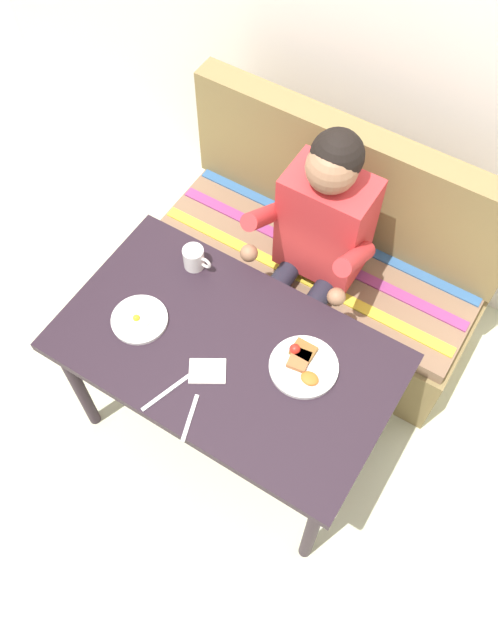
% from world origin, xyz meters
% --- Properties ---
extents(ground_plane, '(8.00, 8.00, 0.00)m').
position_xyz_m(ground_plane, '(0.00, 0.00, 0.00)').
color(ground_plane, beige).
extents(back_wall, '(4.40, 0.10, 2.60)m').
position_xyz_m(back_wall, '(0.00, 1.27, 1.30)').
color(back_wall, silver).
rests_on(back_wall, ground).
extents(table, '(1.20, 0.70, 0.73)m').
position_xyz_m(table, '(0.00, 0.00, 0.65)').
color(table, black).
rests_on(table, ground).
extents(couch, '(1.44, 0.56, 1.00)m').
position_xyz_m(couch, '(0.00, 0.76, 0.33)').
color(couch, olive).
rests_on(couch, ground).
extents(person, '(0.45, 0.61, 1.21)m').
position_xyz_m(person, '(0.03, 0.59, 0.74)').
color(person, red).
rests_on(person, ground).
extents(plate_breakfast, '(0.24, 0.24, 0.05)m').
position_xyz_m(plate_breakfast, '(0.26, 0.08, 0.74)').
color(plate_breakfast, white).
rests_on(plate_breakfast, table).
extents(plate_eggs, '(0.21, 0.21, 0.04)m').
position_xyz_m(plate_eggs, '(-0.33, -0.07, 0.74)').
color(plate_eggs, white).
rests_on(plate_eggs, table).
extents(coffee_mug, '(0.12, 0.08, 0.09)m').
position_xyz_m(coffee_mug, '(-0.30, 0.24, 0.78)').
color(coffee_mug, white).
rests_on(coffee_mug, table).
extents(napkin, '(0.16, 0.15, 0.01)m').
position_xyz_m(napkin, '(-0.01, -0.11, 0.73)').
color(napkin, white).
rests_on(napkin, table).
extents(fork, '(0.07, 0.17, 0.00)m').
position_xyz_m(fork, '(0.04, -0.28, 0.73)').
color(fork, silver).
rests_on(fork, table).
extents(knife, '(0.07, 0.19, 0.00)m').
position_xyz_m(knife, '(-0.08, -0.25, 0.73)').
color(knife, silver).
rests_on(knife, table).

